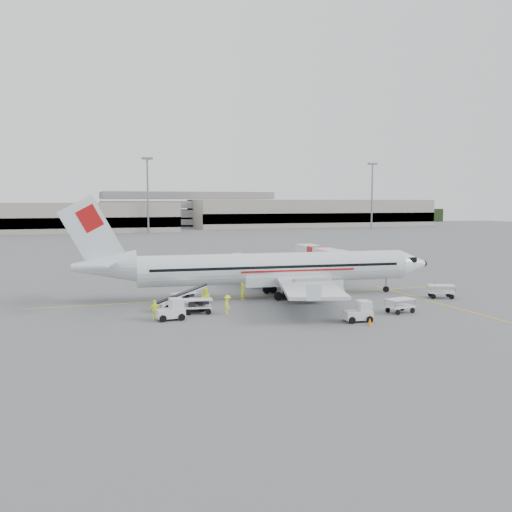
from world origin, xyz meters
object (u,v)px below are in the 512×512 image
object	(u,v)px
belt_loader	(185,294)
tug_mid	(358,311)
tug_aft	(170,309)
tug_fore	(332,288)
jet_bridge	(318,262)
aircraft	(276,247)

from	to	relation	value
belt_loader	tug_mid	xyz separation A→B (m)	(11.85, -8.80, -0.59)
belt_loader	tug_mid	distance (m)	14.77
tug_mid	tug_aft	xyz separation A→B (m)	(-13.71, 5.28, 0.02)
tug_fore	tug_aft	xyz separation A→B (m)	(-17.19, -6.34, 0.04)
tug_fore	jet_bridge	bearing A→B (deg)	72.13
aircraft	jet_bridge	size ratio (longest dim) A/B	2.38
jet_bridge	tug_aft	distance (m)	28.48
tug_fore	tug_mid	distance (m)	12.13
jet_bridge	belt_loader	xyz separation A→B (m)	(-19.49, -15.31, -0.53)
tug_fore	tug_aft	distance (m)	18.32
jet_bridge	aircraft	bearing A→B (deg)	-126.65
belt_loader	tug_aft	world-z (taller)	belt_loader
aircraft	belt_loader	distance (m)	11.26
jet_bridge	tug_aft	bearing A→B (deg)	-134.34
belt_loader	tug_fore	distance (m)	15.61
belt_loader	tug_fore	bearing A→B (deg)	17.54
aircraft	tug_aft	bearing A→B (deg)	-142.42
jet_bridge	belt_loader	size ratio (longest dim) A/B	2.84
belt_loader	tug_mid	bearing A→B (deg)	-29.47
jet_bridge	tug_fore	bearing A→B (deg)	-104.14
aircraft	tug_mid	xyz separation A→B (m)	(1.99, -12.99, -4.03)
aircraft	belt_loader	xyz separation A→B (m)	(-9.86, -4.19, -3.45)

